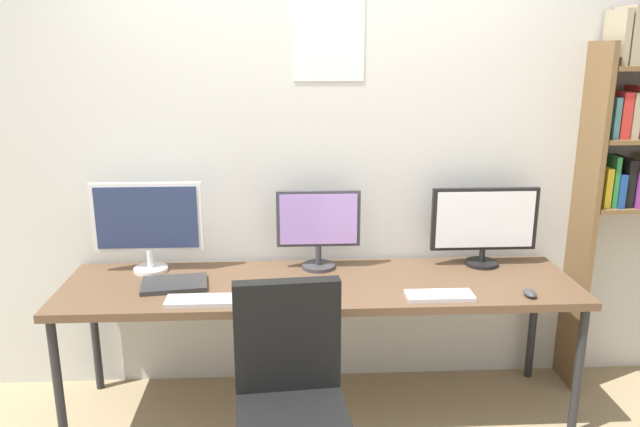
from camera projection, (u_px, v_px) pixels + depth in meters
name	position (u px, v px, depth m)	size (l,w,h in m)	color
wall_back	(317.00, 159.00, 3.41)	(5.01, 0.11, 2.60)	silver
desk	(321.00, 290.00, 3.17)	(2.61, 0.68, 0.74)	brown
office_chair	(291.00, 427.00, 2.52)	(0.52, 0.52, 0.99)	#2D2D33
monitor_left	(147.00, 222.00, 3.24)	(0.57, 0.18, 0.48)	silver
monitor_center	(318.00, 225.00, 3.29)	(0.45, 0.18, 0.43)	#38383D
monitor_right	(484.00, 223.00, 3.34)	(0.58, 0.18, 0.43)	black
keyboard_left	(204.00, 300.00, 2.90)	(0.36, 0.13, 0.02)	silver
keyboard_right	(440.00, 296.00, 2.96)	(0.32, 0.13, 0.02)	silver
computer_mouse	(530.00, 293.00, 2.97)	(0.06, 0.10, 0.03)	#38383D
laptop_closed	(174.00, 284.00, 3.09)	(0.32, 0.22, 0.02)	#2D2D2D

